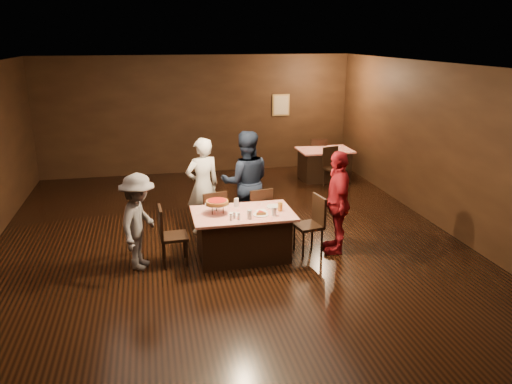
{
  "coord_description": "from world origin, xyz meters",
  "views": [
    {
      "loc": [
        -1.23,
        -7.83,
        3.46
      ],
      "look_at": [
        0.42,
        -0.2,
        1.0
      ],
      "focal_mm": 35.0,
      "sensor_mm": 36.0,
      "label": 1
    }
  ],
  "objects_px": {
    "main_table": "(243,235)",
    "chair_far_left": "(212,216)",
    "plate_empty": "(274,207)",
    "chair_far_right": "(257,212)",
    "chair_back_near": "(334,168)",
    "glass_back": "(236,203)",
    "diner_navy_hoodie": "(246,182)",
    "diner_grey_knit": "(139,222)",
    "diner_red_shirt": "(338,202)",
    "glass_front_left": "(250,214)",
    "glass_amber": "(280,207)",
    "diner_white_jacket": "(203,186)",
    "chair_end_right": "(308,224)",
    "back_table": "(324,164)",
    "pizza_stand": "(217,202)",
    "glass_front_right": "(274,211)",
    "chair_back_far": "(317,156)",
    "chair_end_left": "(174,235)"
  },
  "relations": [
    {
      "from": "pizza_stand",
      "to": "glass_front_left",
      "type": "bearing_deg",
      "value": -37.87
    },
    {
      "from": "main_table",
      "to": "glass_amber",
      "type": "bearing_deg",
      "value": -4.76
    },
    {
      "from": "chair_far_left",
      "to": "chair_far_right",
      "type": "relative_size",
      "value": 1.0
    },
    {
      "from": "diner_red_shirt",
      "to": "pizza_stand",
      "type": "bearing_deg",
      "value": -80.36
    },
    {
      "from": "chair_far_right",
      "to": "chair_back_near",
      "type": "relative_size",
      "value": 1.0
    },
    {
      "from": "diner_navy_hoodie",
      "to": "diner_grey_knit",
      "type": "bearing_deg",
      "value": 36.73
    },
    {
      "from": "chair_far_right",
      "to": "glass_back",
      "type": "bearing_deg",
      "value": 34.95
    },
    {
      "from": "diner_red_shirt",
      "to": "glass_front_right",
      "type": "bearing_deg",
      "value": -67.78
    },
    {
      "from": "chair_end_right",
      "to": "glass_amber",
      "type": "bearing_deg",
      "value": -93.66
    },
    {
      "from": "diner_grey_knit",
      "to": "glass_amber",
      "type": "bearing_deg",
      "value": -70.79
    },
    {
      "from": "diner_grey_knit",
      "to": "glass_front_right",
      "type": "distance_m",
      "value": 2.08
    },
    {
      "from": "chair_back_near",
      "to": "glass_front_left",
      "type": "xyz_separation_m",
      "value": [
        -2.78,
        -3.68,
        0.37
      ]
    },
    {
      "from": "main_table",
      "to": "plate_empty",
      "type": "bearing_deg",
      "value": 15.26
    },
    {
      "from": "diner_navy_hoodie",
      "to": "plate_empty",
      "type": "height_order",
      "value": "diner_navy_hoodie"
    },
    {
      "from": "chair_far_left",
      "to": "diner_red_shirt",
      "type": "distance_m",
      "value": 2.16
    },
    {
      "from": "main_table",
      "to": "diner_grey_knit",
      "type": "relative_size",
      "value": 1.06
    },
    {
      "from": "chair_back_far",
      "to": "diner_grey_knit",
      "type": "distance_m",
      "value": 6.48
    },
    {
      "from": "chair_end_left",
      "to": "diner_white_jacket",
      "type": "relative_size",
      "value": 0.54
    },
    {
      "from": "diner_white_jacket",
      "to": "glass_back",
      "type": "xyz_separation_m",
      "value": [
        0.45,
        -0.93,
        -0.04
      ]
    },
    {
      "from": "back_table",
      "to": "pizza_stand",
      "type": "xyz_separation_m",
      "value": [
        -3.23,
        -4.03,
        0.57
      ]
    },
    {
      "from": "plate_empty",
      "to": "glass_back",
      "type": "xyz_separation_m",
      "value": [
        -0.6,
        0.15,
        0.06
      ]
    },
    {
      "from": "chair_back_far",
      "to": "diner_white_jacket",
      "type": "relative_size",
      "value": 0.54
    },
    {
      "from": "glass_amber",
      "to": "pizza_stand",
      "type": "bearing_deg",
      "value": 174.29
    },
    {
      "from": "glass_amber",
      "to": "glass_back",
      "type": "xyz_separation_m",
      "value": [
        -0.65,
        0.35,
        0.0
      ]
    },
    {
      "from": "chair_back_near",
      "to": "glass_back",
      "type": "distance_m",
      "value": 4.24
    },
    {
      "from": "chair_end_left",
      "to": "glass_back",
      "type": "distance_m",
      "value": 1.15
    },
    {
      "from": "back_table",
      "to": "chair_back_far",
      "type": "distance_m",
      "value": 0.61
    },
    {
      "from": "chair_back_far",
      "to": "diner_navy_hoodie",
      "type": "relative_size",
      "value": 0.51
    },
    {
      "from": "diner_red_shirt",
      "to": "chair_back_far",
      "type": "bearing_deg",
      "value": 178.35
    },
    {
      "from": "plate_empty",
      "to": "main_table",
      "type": "bearing_deg",
      "value": -164.74
    },
    {
      "from": "chair_end_left",
      "to": "pizza_stand",
      "type": "bearing_deg",
      "value": -88.73
    },
    {
      "from": "diner_red_shirt",
      "to": "glass_front_left",
      "type": "bearing_deg",
      "value": -68.25
    },
    {
      "from": "main_table",
      "to": "chair_back_near",
      "type": "xyz_separation_m",
      "value": [
        2.83,
        3.38,
        0.09
      ]
    },
    {
      "from": "glass_back",
      "to": "diner_red_shirt",
      "type": "bearing_deg",
      "value": -13.13
    },
    {
      "from": "glass_front_right",
      "to": "glass_back",
      "type": "xyz_separation_m",
      "value": [
        -0.5,
        0.55,
        0.0
      ]
    },
    {
      "from": "chair_far_left",
      "to": "plate_empty",
      "type": "bearing_deg",
      "value": 137.05
    },
    {
      "from": "main_table",
      "to": "glass_front_right",
      "type": "bearing_deg",
      "value": -29.05
    },
    {
      "from": "back_table",
      "to": "chair_end_left",
      "type": "xyz_separation_m",
      "value": [
        -3.93,
        -4.08,
        0.09
      ]
    },
    {
      "from": "chair_end_right",
      "to": "diner_navy_hoodie",
      "type": "distance_m",
      "value": 1.47
    },
    {
      "from": "chair_end_left",
      "to": "diner_grey_knit",
      "type": "height_order",
      "value": "diner_grey_knit"
    },
    {
      "from": "pizza_stand",
      "to": "glass_back",
      "type": "height_order",
      "value": "pizza_stand"
    },
    {
      "from": "main_table",
      "to": "back_table",
      "type": "distance_m",
      "value": 4.97
    },
    {
      "from": "main_table",
      "to": "chair_far_left",
      "type": "bearing_deg",
      "value": 118.07
    },
    {
      "from": "chair_back_near",
      "to": "glass_back",
      "type": "bearing_deg",
      "value": -147.23
    },
    {
      "from": "diner_white_jacket",
      "to": "glass_amber",
      "type": "xyz_separation_m",
      "value": [
        1.1,
        -1.28,
        -0.04
      ]
    },
    {
      "from": "chair_end_right",
      "to": "glass_front_right",
      "type": "height_order",
      "value": "chair_end_right"
    },
    {
      "from": "glass_front_right",
      "to": "glass_amber",
      "type": "height_order",
      "value": "same"
    },
    {
      "from": "chair_back_far",
      "to": "diner_navy_hoodie",
      "type": "distance_m",
      "value": 4.42
    },
    {
      "from": "pizza_stand",
      "to": "glass_amber",
      "type": "relative_size",
      "value": 2.71
    },
    {
      "from": "chair_far_left",
      "to": "chair_back_near",
      "type": "bearing_deg",
      "value": -151.51
    }
  ]
}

